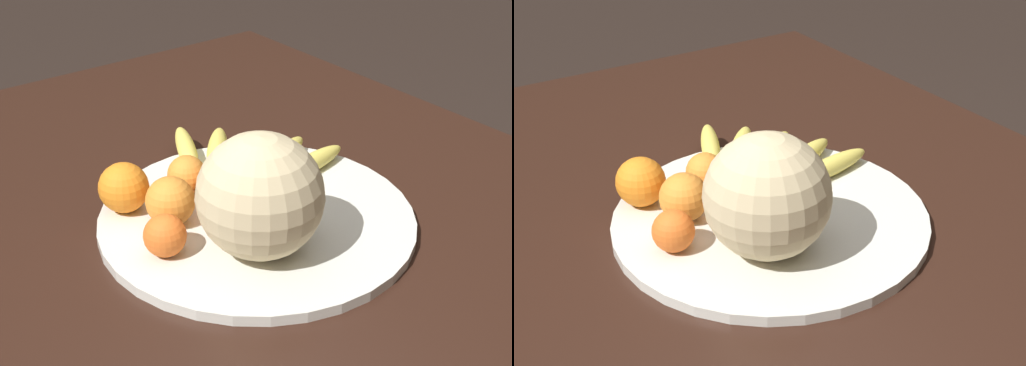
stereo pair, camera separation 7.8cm
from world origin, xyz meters
The scene contains 10 objects.
kitchen_table centered at (0.00, 0.00, 0.64)m, with size 1.46×1.06×0.72m.
fruit_bowl centered at (0.00, -0.01, 0.73)m, with size 0.46×0.46×0.02m.
melon centered at (0.08, -0.07, 0.82)m, with size 0.17×0.17×0.17m.
banana_bunch centered at (-0.13, 0.07, 0.75)m, with size 0.27×0.26×0.03m.
orange_front_left centered at (-0.11, -0.06, 0.76)m, with size 0.06×0.06×0.06m.
orange_front_right centered at (-0.05, -0.04, 0.76)m, with size 0.06×0.06×0.06m.
orange_mid_center centered at (-0.13, -0.16, 0.77)m, with size 0.07×0.07×0.07m.
orange_back_left centered at (-0.05, -0.12, 0.77)m, with size 0.07×0.07×0.07m.
orange_back_right centered at (0.01, -0.17, 0.76)m, with size 0.06×0.06×0.06m.
orange_top_small centered at (-0.03, 0.00, 0.76)m, with size 0.06×0.06×0.06m.
Camera 2 is at (0.74, -0.49, 1.28)m, focal length 50.00 mm.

